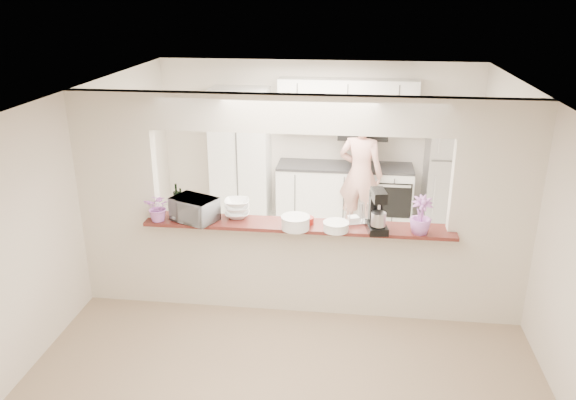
% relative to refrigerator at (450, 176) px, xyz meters
% --- Properties ---
extents(floor, '(6.00, 6.00, 0.00)m').
position_rel_refrigerator_xyz_m(floor, '(-2.05, -2.65, -0.85)').
color(floor, '#9E896B').
rests_on(floor, ground).
extents(tile_overlay, '(5.00, 2.90, 0.01)m').
position_rel_refrigerator_xyz_m(tile_overlay, '(-2.05, -1.10, -0.84)').
color(tile_overlay, silver).
rests_on(tile_overlay, floor).
extents(partition, '(5.00, 0.15, 2.50)m').
position_rel_refrigerator_xyz_m(partition, '(-2.05, -2.65, 0.63)').
color(partition, silver).
rests_on(partition, floor).
extents(bar_counter, '(3.40, 0.38, 1.09)m').
position_rel_refrigerator_xyz_m(bar_counter, '(-2.05, -2.65, -0.27)').
color(bar_counter, silver).
rests_on(bar_counter, floor).
extents(kitchen_cabinets, '(3.15, 0.62, 2.25)m').
position_rel_refrigerator_xyz_m(kitchen_cabinets, '(-2.24, 0.07, 0.12)').
color(kitchen_cabinets, silver).
rests_on(kitchen_cabinets, floor).
extents(refrigerator, '(0.75, 0.70, 1.70)m').
position_rel_refrigerator_xyz_m(refrigerator, '(0.00, 0.00, 0.00)').
color(refrigerator, '#A6A6AB').
rests_on(refrigerator, floor).
extents(flower_left, '(0.30, 0.26, 0.32)m').
position_rel_refrigerator_xyz_m(flower_left, '(-3.59, -2.80, 0.40)').
color(flower_left, '#EA7CC9').
rests_on(flower_left, bar_counter).
extents(wine_bottle_a, '(0.07, 0.07, 0.36)m').
position_rel_refrigerator_xyz_m(wine_bottle_a, '(-3.45, -2.58, 0.38)').
color(wine_bottle_a, black).
rests_on(wine_bottle_a, bar_counter).
extents(wine_bottle_b, '(0.06, 0.06, 0.31)m').
position_rel_refrigerator_xyz_m(wine_bottle_b, '(-3.40, -2.58, 0.36)').
color(wine_bottle_b, black).
rests_on(wine_bottle_b, bar_counter).
extents(toaster_oven, '(0.58, 0.50, 0.27)m').
position_rel_refrigerator_xyz_m(toaster_oven, '(-3.20, -2.75, 0.37)').
color(toaster_oven, '#ACACB1').
rests_on(toaster_oven, bar_counter).
extents(serving_bowls, '(0.31, 0.31, 0.21)m').
position_rel_refrigerator_xyz_m(serving_bowls, '(-2.75, -2.60, 0.34)').
color(serving_bowls, white).
rests_on(serving_bowls, bar_counter).
extents(plate_stack_a, '(0.31, 0.31, 0.14)m').
position_rel_refrigerator_xyz_m(plate_stack_a, '(-2.06, -2.84, 0.31)').
color(plate_stack_a, white).
rests_on(plate_stack_a, bar_counter).
extents(plate_stack_b, '(0.28, 0.28, 0.10)m').
position_rel_refrigerator_xyz_m(plate_stack_b, '(-1.63, -2.84, 0.29)').
color(plate_stack_b, white).
rests_on(plate_stack_b, bar_counter).
extents(red_bowl, '(0.15, 0.15, 0.07)m').
position_rel_refrigerator_xyz_m(red_bowl, '(-1.96, -2.68, 0.28)').
color(red_bowl, maroon).
rests_on(red_bowl, bar_counter).
extents(tan_bowl, '(0.16, 0.16, 0.08)m').
position_rel_refrigerator_xyz_m(tan_bowl, '(-2.00, -2.68, 0.28)').
color(tan_bowl, '#C5B38A').
rests_on(tan_bowl, bar_counter).
extents(utensil_caddy, '(0.29, 0.23, 0.24)m').
position_rel_refrigerator_xyz_m(utensil_caddy, '(-1.40, -2.60, 0.34)').
color(utensil_caddy, silver).
rests_on(utensil_caddy, bar_counter).
extents(stand_mixer, '(0.25, 0.34, 0.46)m').
position_rel_refrigerator_xyz_m(stand_mixer, '(-1.20, -2.78, 0.45)').
color(stand_mixer, black).
rests_on(stand_mixer, bar_counter).
extents(flower_right, '(0.25, 0.25, 0.41)m').
position_rel_refrigerator_xyz_m(flower_right, '(-0.75, -2.80, 0.44)').
color(flower_right, '#C570D0').
rests_on(flower_right, bar_counter).
extents(person, '(0.77, 0.61, 1.84)m').
position_rel_refrigerator_xyz_m(person, '(-1.36, -0.35, 0.07)').
color(person, '#D5988A').
rests_on(person, floor).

